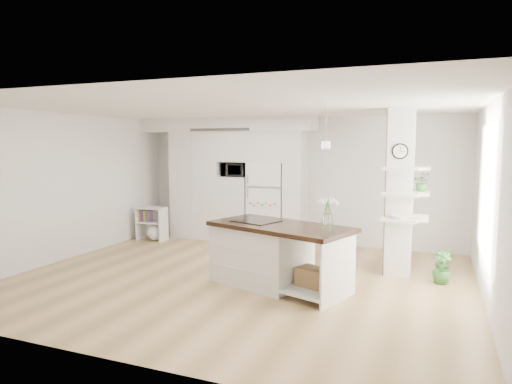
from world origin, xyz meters
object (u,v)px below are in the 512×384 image
(kitchen_island, at_px, (267,252))
(bookshelf, at_px, (153,226))
(refrigerator, at_px, (268,203))
(floor_plant_a, at_px, (444,262))

(kitchen_island, distance_m, bookshelf, 4.03)
(kitchen_island, xyz_separation_m, bookshelf, (-3.47, 2.04, -0.17))
(refrigerator, xyz_separation_m, bookshelf, (-2.45, -0.75, -0.55))
(floor_plant_a, bearing_deg, kitchen_island, -150.28)
(bookshelf, height_order, floor_plant_a, bookshelf)
(kitchen_island, height_order, bookshelf, kitchen_island)
(bookshelf, relative_size, floor_plant_a, 1.51)
(refrigerator, distance_m, bookshelf, 2.62)
(refrigerator, xyz_separation_m, floor_plant_a, (3.52, -1.37, -0.63))
(kitchen_island, height_order, floor_plant_a, kitchen_island)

